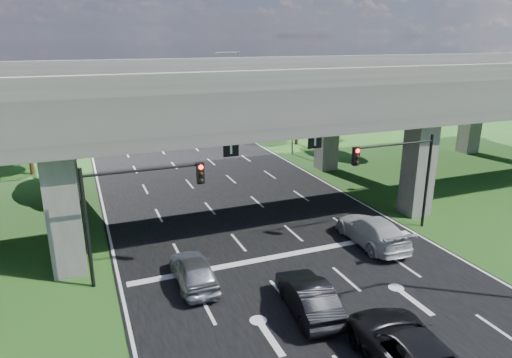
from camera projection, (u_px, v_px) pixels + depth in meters
ground at (314, 286)px, 22.21m from camera, size 160.00×160.00×0.00m
road at (244, 215)px, 31.07m from camera, size 18.00×120.00×0.03m
overpass at (232, 95)px, 30.48m from camera, size 80.00×15.00×10.00m
signal_right at (401, 167)px, 27.21m from camera, size 5.76×0.54×6.00m
signal_left at (133, 200)px, 21.69m from camera, size 5.76×0.54×6.00m
streetlight_far at (290, 97)px, 45.30m from camera, size 3.38×0.25×10.00m
streetlight_beyond at (236, 83)px, 59.49m from camera, size 3.38×0.25×10.00m
tree_left_near at (25, 120)px, 38.90m from camera, size 4.50×4.50×7.80m
tree_left_far at (45, 94)px, 53.34m from camera, size 4.80×4.80×8.32m
tree_right_near at (298, 104)px, 50.29m from camera, size 4.20×4.20×7.28m
tree_right_mid at (291, 97)px, 58.54m from camera, size 3.91×3.90×6.76m
tree_right_far at (240, 87)px, 64.03m from camera, size 4.50×4.50×7.80m
car_silver at (194, 270)px, 22.13m from camera, size 1.89×4.52×1.53m
car_dark at (308, 296)px, 19.91m from camera, size 2.17×4.82×1.54m
car_white at (372, 231)px, 26.52m from camera, size 2.53×5.68×1.62m
car_trailing at (410, 351)px, 16.31m from camera, size 3.32×6.24×1.67m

